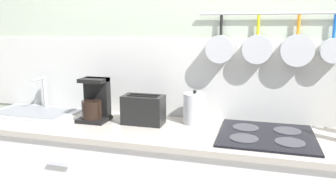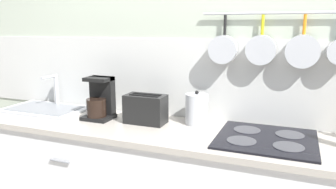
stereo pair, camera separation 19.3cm
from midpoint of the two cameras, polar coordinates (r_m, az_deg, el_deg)
The scene contains 7 objects.
wall_back at distance 2.18m, azimuth 9.28°, elevation 5.55°, with size 7.20×0.16×2.60m.
countertop at distance 1.95m, azimuth 6.74°, elevation -7.01°, with size 2.98×0.58×0.03m.
sink_basin at distance 2.55m, azimuth -18.54°, elevation -2.21°, with size 0.60×0.37×0.25m.
coffee_maker at distance 2.21m, azimuth -9.37°, elevation -1.22°, with size 0.19×0.17×0.28m.
toaster at distance 2.08m, azimuth -1.29°, elevation -2.57°, with size 0.28×0.14×0.19m.
kettle at distance 2.08m, azimuth 7.66°, elevation -2.58°, with size 0.14×0.14×0.22m.
cooktop at distance 1.91m, azimuth 19.57°, elevation -7.31°, with size 0.52×0.50×0.01m.
Camera 2 is at (0.56, -1.76, 1.51)m, focal length 35.00 mm.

